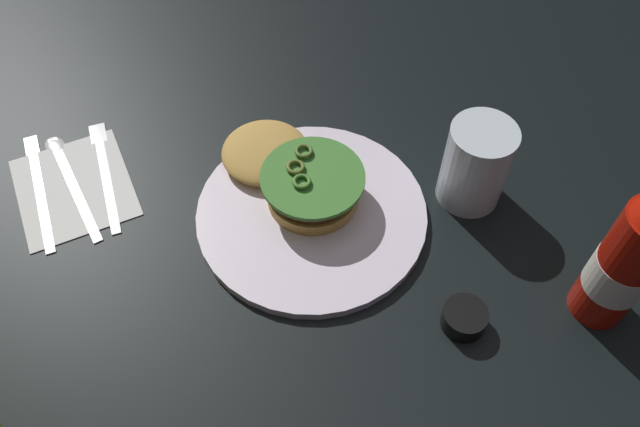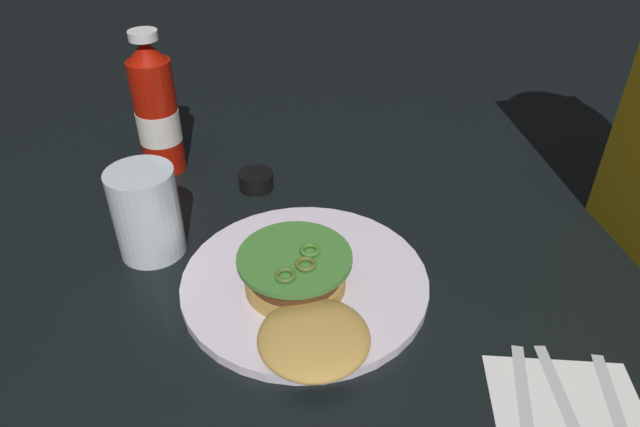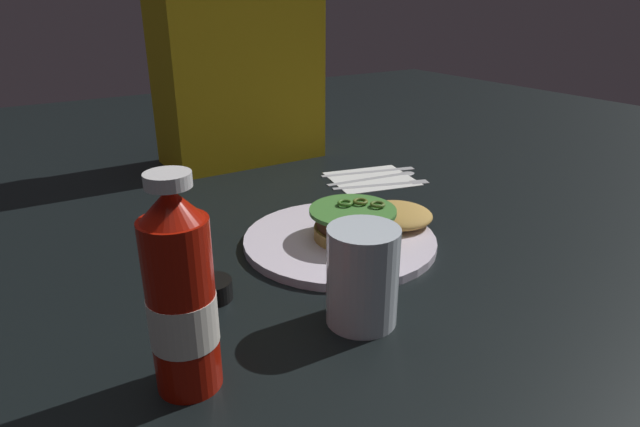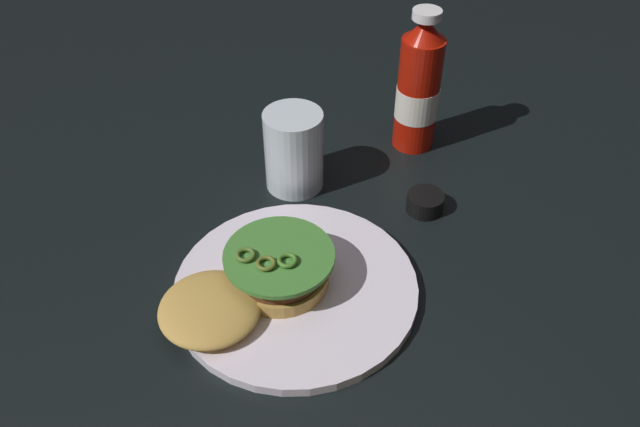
{
  "view_description": "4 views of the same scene",
  "coord_description": "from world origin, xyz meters",
  "px_view_note": "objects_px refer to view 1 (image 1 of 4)",
  "views": [
    {
      "loc": [
        -0.33,
        0.31,
        0.65
      ],
      "look_at": [
        -0.01,
        0.06,
        0.08
      ],
      "focal_mm": 35.37,
      "sensor_mm": 36.0,
      "label": 1
    },
    {
      "loc": [
        0.54,
        -0.02,
        0.46
      ],
      "look_at": [
        0.01,
        0.06,
        0.08
      ],
      "focal_mm": 32.27,
      "sensor_mm": 36.0,
      "label": 2
    },
    {
      "loc": [
        -0.38,
        -0.56,
        0.35
      ],
      "look_at": [
        0.02,
        0.06,
        0.05
      ],
      "focal_mm": 30.21,
      "sensor_mm": 36.0,
      "label": 3
    },
    {
      "loc": [
        0.27,
        0.49,
        0.57
      ],
      "look_at": [
        -0.0,
        0.02,
        0.09
      ],
      "focal_mm": 35.74,
      "sensor_mm": 36.0,
      "label": 4
    }
  ],
  "objects_px": {
    "dinner_plate": "(312,214)",
    "fork_utensil": "(103,164)",
    "ketchup_bottle": "(628,262)",
    "butter_knife": "(37,182)",
    "napkin": "(74,187)",
    "water_glass": "(476,165)",
    "spoon_utensil": "(66,170)",
    "burger_sandwich": "(294,174)",
    "condiment_cup": "(464,318)"
  },
  "relations": [
    {
      "from": "ketchup_bottle",
      "to": "fork_utensil",
      "type": "distance_m",
      "value": 0.65
    },
    {
      "from": "dinner_plate",
      "to": "ketchup_bottle",
      "type": "distance_m",
      "value": 0.36
    },
    {
      "from": "burger_sandwich",
      "to": "water_glass",
      "type": "xyz_separation_m",
      "value": [
        -0.14,
        -0.17,
        0.03
      ]
    },
    {
      "from": "dinner_plate",
      "to": "butter_knife",
      "type": "xyz_separation_m",
      "value": [
        0.26,
        0.25,
        -0.0
      ]
    },
    {
      "from": "burger_sandwich",
      "to": "fork_utensil",
      "type": "height_order",
      "value": "burger_sandwich"
    },
    {
      "from": "water_glass",
      "to": "fork_utensil",
      "type": "xyz_separation_m",
      "value": [
        0.33,
        0.35,
        -0.05
      ]
    },
    {
      "from": "dinner_plate",
      "to": "fork_utensil",
      "type": "distance_m",
      "value": 0.29
    },
    {
      "from": "ketchup_bottle",
      "to": "butter_knife",
      "type": "relative_size",
      "value": 1.06
    },
    {
      "from": "dinner_plate",
      "to": "butter_knife",
      "type": "bearing_deg",
      "value": 43.69
    },
    {
      "from": "butter_knife",
      "to": "spoon_utensil",
      "type": "bearing_deg",
      "value": -96.7
    },
    {
      "from": "burger_sandwich",
      "to": "ketchup_bottle",
      "type": "relative_size",
      "value": 0.99
    },
    {
      "from": "napkin",
      "to": "spoon_utensil",
      "type": "xyz_separation_m",
      "value": [
        0.03,
        -0.0,
        0.0
      ]
    },
    {
      "from": "burger_sandwich",
      "to": "ketchup_bottle",
      "type": "xyz_separation_m",
      "value": [
        -0.35,
        -0.17,
        0.06
      ]
    },
    {
      "from": "napkin",
      "to": "fork_utensil",
      "type": "relative_size",
      "value": 0.85
    },
    {
      "from": "dinner_plate",
      "to": "condiment_cup",
      "type": "relative_size",
      "value": 5.72
    },
    {
      "from": "ketchup_bottle",
      "to": "butter_knife",
      "type": "bearing_deg",
      "value": 37.43
    },
    {
      "from": "ketchup_bottle",
      "to": "condiment_cup",
      "type": "relative_size",
      "value": 4.26
    },
    {
      "from": "spoon_utensil",
      "to": "condiment_cup",
      "type": "bearing_deg",
      "value": -151.86
    },
    {
      "from": "water_glass",
      "to": "butter_knife",
      "type": "distance_m",
      "value": 0.56
    },
    {
      "from": "water_glass",
      "to": "butter_knife",
      "type": "relative_size",
      "value": 0.57
    },
    {
      "from": "burger_sandwich",
      "to": "napkin",
      "type": "height_order",
      "value": "burger_sandwich"
    },
    {
      "from": "burger_sandwich",
      "to": "condiment_cup",
      "type": "xyz_separation_m",
      "value": [
        -0.27,
        -0.03,
        -0.02
      ]
    },
    {
      "from": "ketchup_bottle",
      "to": "napkin",
      "type": "xyz_separation_m",
      "value": [
        0.53,
        0.4,
        -0.09
      ]
    },
    {
      "from": "water_glass",
      "to": "ketchup_bottle",
      "type": "bearing_deg",
      "value": 179.48
    },
    {
      "from": "burger_sandwich",
      "to": "water_glass",
      "type": "distance_m",
      "value": 0.22
    },
    {
      "from": "dinner_plate",
      "to": "napkin",
      "type": "height_order",
      "value": "dinner_plate"
    },
    {
      "from": "condiment_cup",
      "to": "fork_utensil",
      "type": "xyz_separation_m",
      "value": [
        0.46,
        0.21,
        -0.01
      ]
    },
    {
      "from": "dinner_plate",
      "to": "butter_knife",
      "type": "height_order",
      "value": "dinner_plate"
    },
    {
      "from": "water_glass",
      "to": "napkin",
      "type": "xyz_separation_m",
      "value": [
        0.32,
        0.4,
        -0.06
      ]
    },
    {
      "from": "spoon_utensil",
      "to": "dinner_plate",
      "type": "bearing_deg",
      "value": -140.51
    },
    {
      "from": "condiment_cup",
      "to": "butter_knife",
      "type": "xyz_separation_m",
      "value": [
        0.48,
        0.29,
        -0.01
      ]
    },
    {
      "from": "napkin",
      "to": "fork_utensil",
      "type": "xyz_separation_m",
      "value": [
        0.01,
        -0.05,
        0.0
      ]
    },
    {
      "from": "napkin",
      "to": "water_glass",
      "type": "bearing_deg",
      "value": -129.03
    },
    {
      "from": "condiment_cup",
      "to": "fork_utensil",
      "type": "relative_size",
      "value": 0.26
    },
    {
      "from": "napkin",
      "to": "fork_utensil",
      "type": "height_order",
      "value": "fork_utensil"
    },
    {
      "from": "butter_knife",
      "to": "water_glass",
      "type": "bearing_deg",
      "value": -129.59
    },
    {
      "from": "burger_sandwich",
      "to": "water_glass",
      "type": "height_order",
      "value": "water_glass"
    },
    {
      "from": "napkin",
      "to": "butter_knife",
      "type": "xyz_separation_m",
      "value": [
        0.03,
        0.03,
        0.0
      ]
    },
    {
      "from": "water_glass",
      "to": "butter_knife",
      "type": "height_order",
      "value": "water_glass"
    },
    {
      "from": "dinner_plate",
      "to": "fork_utensil",
      "type": "xyz_separation_m",
      "value": [
        0.24,
        0.17,
        -0.0
      ]
    },
    {
      "from": "water_glass",
      "to": "fork_utensil",
      "type": "bearing_deg",
      "value": 46.61
    },
    {
      "from": "napkin",
      "to": "burger_sandwich",
      "type": "bearing_deg",
      "value": -128.49
    },
    {
      "from": "spoon_utensil",
      "to": "ketchup_bottle",
      "type": "bearing_deg",
      "value": -144.89
    },
    {
      "from": "water_glass",
      "to": "fork_utensil",
      "type": "height_order",
      "value": "water_glass"
    },
    {
      "from": "ketchup_bottle",
      "to": "condiment_cup",
      "type": "xyz_separation_m",
      "value": [
        0.08,
        0.14,
        -0.08
      ]
    },
    {
      "from": "burger_sandwich",
      "to": "napkin",
      "type": "relative_size",
      "value": 1.31
    },
    {
      "from": "condiment_cup",
      "to": "spoon_utensil",
      "type": "height_order",
      "value": "condiment_cup"
    },
    {
      "from": "water_glass",
      "to": "fork_utensil",
      "type": "distance_m",
      "value": 0.49
    },
    {
      "from": "fork_utensil",
      "to": "spoon_utensil",
      "type": "distance_m",
      "value": 0.05
    },
    {
      "from": "water_glass",
      "to": "spoon_utensil",
      "type": "relative_size",
      "value": 0.57
    }
  ]
}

